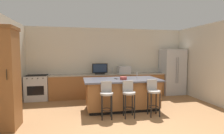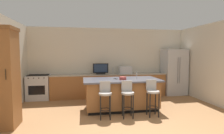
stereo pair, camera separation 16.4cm
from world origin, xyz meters
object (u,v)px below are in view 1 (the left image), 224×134
(range_oven, at_px, (37,88))
(bar_stool_left, at_px, (107,96))
(cabinet_tower, at_px, (5,76))
(bar_stool_center, at_px, (129,96))
(microwave, at_px, (124,70))
(tv_monitor, at_px, (100,69))
(bar_stool_right, at_px, (153,94))
(fruit_bowl, at_px, (123,78))
(cell_phone, at_px, (116,79))
(kitchen_island, at_px, (122,94))
(refrigerator, at_px, (172,72))

(range_oven, relative_size, bar_stool_left, 0.95)
(range_oven, bearing_deg, bar_stool_left, -46.29)
(cabinet_tower, relative_size, bar_stool_center, 2.38)
(microwave, bearing_deg, tv_monitor, -176.97)
(tv_monitor, bearing_deg, bar_stool_center, -78.08)
(bar_stool_right, bearing_deg, bar_stool_center, -179.38)
(cabinet_tower, xyz_separation_m, bar_stool_center, (2.91, 0.15, -0.61))
(microwave, height_order, bar_stool_center, microwave)
(bar_stool_left, bearing_deg, fruit_bowl, 48.10)
(tv_monitor, xyz_separation_m, bar_stool_left, (-0.12, -2.22, -0.51))
(microwave, relative_size, cell_phone, 3.20)
(tv_monitor, distance_m, fruit_bowl, 1.74)
(bar_stool_left, bearing_deg, cell_phone, 65.20)
(kitchen_island, relative_size, tv_monitor, 3.87)
(bar_stool_center, xyz_separation_m, bar_stool_right, (0.69, -0.02, 0.01))
(fruit_bowl, xyz_separation_m, cell_phone, (-0.18, 0.16, -0.04))
(refrigerator, height_order, tv_monitor, refrigerator)
(refrigerator, relative_size, bar_stool_center, 1.95)
(microwave, xyz_separation_m, fruit_bowl, (-0.50, -1.72, -0.08))
(kitchen_island, relative_size, cell_phone, 15.24)
(bar_stool_left, bearing_deg, microwave, 69.98)
(cabinet_tower, bearing_deg, microwave, 35.66)
(bar_stool_center, bearing_deg, cell_phone, 107.14)
(bar_stool_center, bearing_deg, cabinet_tower, -172.90)
(microwave, relative_size, fruit_bowl, 2.31)
(range_oven, distance_m, cell_phone, 3.06)
(range_oven, bearing_deg, kitchen_island, -30.10)
(fruit_bowl, bearing_deg, bar_stool_left, -137.70)
(kitchen_island, xyz_separation_m, fruit_bowl, (0.01, -0.12, 0.49))
(bar_stool_right, bearing_deg, cabinet_tower, -175.62)
(tv_monitor, bearing_deg, range_oven, 178.73)
(kitchen_island, xyz_separation_m, microwave, (0.51, 1.60, 0.57))
(kitchen_island, xyz_separation_m, refrigerator, (2.58, 1.54, 0.46))
(bar_stool_right, bearing_deg, fruit_bowl, 141.37)
(refrigerator, bearing_deg, bar_stool_left, -145.04)
(range_oven, xyz_separation_m, microwave, (3.27, 0.00, 0.59))
(range_oven, xyz_separation_m, cell_phone, (2.59, -1.56, 0.47))
(cabinet_tower, xyz_separation_m, cell_phone, (2.74, 0.89, -0.26))
(cell_phone, bearing_deg, bar_stool_right, -63.44)
(microwave, height_order, bar_stool_left, microwave)
(kitchen_island, distance_m, range_oven, 3.19)
(tv_monitor, bearing_deg, bar_stool_right, -62.72)
(cabinet_tower, xyz_separation_m, bar_stool_right, (3.60, 0.14, -0.60))
(kitchen_island, height_order, refrigerator, refrigerator)
(kitchen_island, xyz_separation_m, range_oven, (-2.76, 1.60, -0.02))
(range_oven, height_order, bar_stool_center, bar_stool_center)
(kitchen_island, bearing_deg, cabinet_tower, -163.69)
(bar_stool_left, bearing_deg, bar_stool_right, 3.75)
(cabinet_tower, bearing_deg, bar_stool_right, 2.15)
(fruit_bowl, bearing_deg, bar_stool_center, -90.87)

